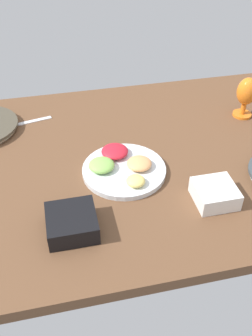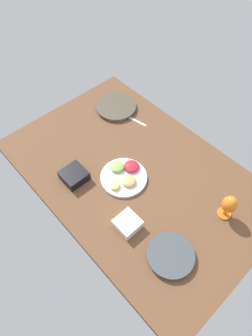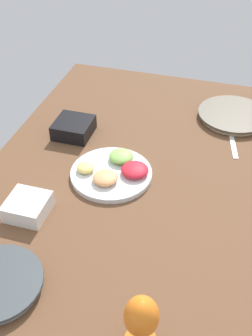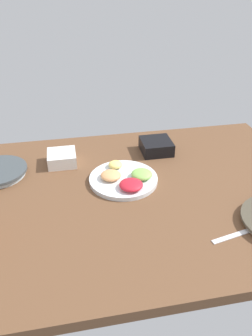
# 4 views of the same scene
# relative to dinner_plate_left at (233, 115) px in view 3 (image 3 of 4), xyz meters

# --- Properties ---
(ground_plane) EXTENTS (1.60, 1.04, 0.04)m
(ground_plane) POSITION_rel_dinner_plate_left_xyz_m (0.51, -0.29, -0.03)
(ground_plane) COLOR brown
(dinner_plate_left) EXTENTS (0.29, 0.29, 0.03)m
(dinner_plate_left) POSITION_rel_dinner_plate_left_xyz_m (0.00, 0.00, 0.00)
(dinner_plate_left) COLOR beige
(dinner_plate_left) RESTS_ON ground_plane
(fruit_platter) EXTENTS (0.28, 0.28, 0.05)m
(fruit_platter) POSITION_rel_dinner_plate_left_xyz_m (0.48, -0.36, 0.00)
(fruit_platter) COLOR silver
(fruit_platter) RESTS_ON ground_plane
(hurricane_glass_orange) EXTENTS (0.08, 0.08, 0.17)m
(hurricane_glass_orange) POSITION_rel_dinner_plate_left_xyz_m (1.04, -0.12, 0.09)
(hurricane_glass_orange) COLOR orange
(hurricane_glass_orange) RESTS_ON ground_plane
(square_bowl_black) EXTENTS (0.14, 0.14, 0.06)m
(square_bowl_black) POSITION_rel_dinner_plate_left_xyz_m (0.29, -0.58, 0.02)
(square_bowl_black) COLOR black
(square_bowl_black) RESTS_ON ground_plane
(square_bowl_white) EXTENTS (0.12, 0.12, 0.06)m
(square_bowl_white) POSITION_rel_dinner_plate_left_xyz_m (0.73, -0.56, 0.02)
(square_bowl_white) COLOR white
(square_bowl_white) RESTS_ON ground_plane
(fork_by_left_plate) EXTENTS (0.18, 0.05, 0.01)m
(fork_by_left_plate) POSITION_rel_dinner_plate_left_xyz_m (0.18, 0.02, -0.01)
(fork_by_left_plate) COLOR silver
(fork_by_left_plate) RESTS_ON ground_plane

